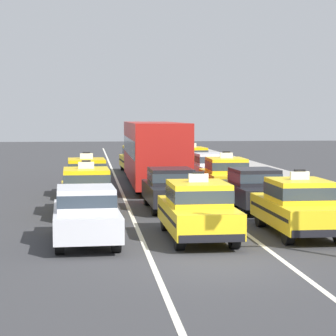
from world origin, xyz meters
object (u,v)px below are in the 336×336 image
at_px(sedan_left_nearest, 86,213).
at_px(taxi_left_second, 86,190).
at_px(bus_center_third, 154,150).
at_px(taxi_right_nearest, 298,206).
at_px(sedan_right_second, 254,188).
at_px(taxi_right_third, 226,175).
at_px(taxi_center_fourth, 137,158).
at_px(taxi_left_third, 87,176).
at_px(taxi_right_fifth, 191,160).
at_px(sedan_right_fourth, 210,167).
at_px(taxi_center_nearest, 198,209).
at_px(sedan_center_second, 170,188).

xyz_separation_m(sedan_left_nearest, taxi_left_second, (-0.01, 5.61, 0.03)).
xyz_separation_m(sedan_left_nearest, bus_center_third, (3.32, 15.26, 0.97)).
xyz_separation_m(sedan_left_nearest, taxi_right_nearest, (6.25, 0.64, 0.03)).
xyz_separation_m(sedan_right_second, taxi_right_third, (-0.00, 5.22, 0.03)).
distance_m(sedan_left_nearest, taxi_right_nearest, 6.29).
relative_size(taxi_left_second, taxi_center_fourth, 0.99).
height_order(taxi_left_third, taxi_right_third, same).
bearing_deg(taxi_right_third, taxi_left_third, 178.44).
relative_size(taxi_left_third, taxi_right_third, 1.01).
relative_size(sedan_left_nearest, taxi_center_fourth, 0.94).
bearing_deg(taxi_right_fifth, taxi_left_second, -111.03).
bearing_deg(bus_center_third, taxi_right_third, -55.40).
height_order(sedan_left_nearest, sedan_right_fourth, same).
xyz_separation_m(taxi_right_third, sedan_right_fourth, (0.26, 5.40, -0.03)).
xyz_separation_m(taxi_left_third, sedan_right_fourth, (6.48, 5.23, -0.03)).
bearing_deg(sedan_right_second, taxi_left_third, 139.12).
height_order(taxi_right_nearest, taxi_right_third, same).
distance_m(taxi_left_third, taxi_center_nearest, 11.48).
relative_size(sedan_right_second, sedan_right_fourth, 0.99).
distance_m(taxi_left_third, bus_center_third, 5.30).
bearing_deg(taxi_right_nearest, sedan_left_nearest, -174.12).
xyz_separation_m(sedan_left_nearest, taxi_right_fifth, (6.25, 21.90, 0.03)).
distance_m(sedan_center_second, taxi_right_nearest, 6.58).
distance_m(taxi_right_third, taxi_right_fifth, 10.80).
distance_m(sedan_left_nearest, taxi_left_third, 11.27).
distance_m(sedan_center_second, taxi_center_fourth, 17.38).
bearing_deg(sedan_left_nearest, sedan_right_fourth, 68.66).
xyz_separation_m(taxi_center_fourth, taxi_right_fifth, (3.20, -1.91, 0.00)).
distance_m(sedan_left_nearest, sedan_right_fourth, 17.71).
bearing_deg(sedan_left_nearest, taxi_left_third, 90.17).
xyz_separation_m(taxi_right_third, taxi_right_fifth, (0.06, 10.80, 0.00)).
xyz_separation_m(bus_center_third, taxi_right_nearest, (2.93, -14.62, -0.94)).
relative_size(sedan_right_fourth, taxi_right_fifth, 0.95).
relative_size(sedan_left_nearest, taxi_right_fifth, 0.94).
relative_size(sedan_left_nearest, taxi_right_third, 0.95).
bearing_deg(taxi_right_fifth, bus_center_third, -113.78).
height_order(taxi_left_second, taxi_center_nearest, same).
relative_size(taxi_left_second, taxi_center_nearest, 1.01).
distance_m(sedan_right_second, taxi_right_fifth, 16.02).
relative_size(taxi_right_nearest, taxi_right_fifth, 0.99).
bearing_deg(taxi_right_fifth, sedan_right_second, -90.20).
height_order(sedan_left_nearest, taxi_right_third, taxi_right_third).
relative_size(sedan_right_second, taxi_right_third, 0.95).
bearing_deg(taxi_center_nearest, sedan_right_second, 61.82).
distance_m(taxi_left_third, taxi_right_third, 6.23).
bearing_deg(taxi_right_third, sedan_center_second, -123.32).
bearing_deg(taxi_right_nearest, taxi_left_second, 141.59).
bearing_deg(taxi_center_nearest, sedan_right_fourth, 78.61).
xyz_separation_m(taxi_left_third, taxi_right_fifth, (6.28, 10.63, 0.00)).
xyz_separation_m(taxi_center_nearest, taxi_right_fifth, (3.07, 21.66, 0.00)).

